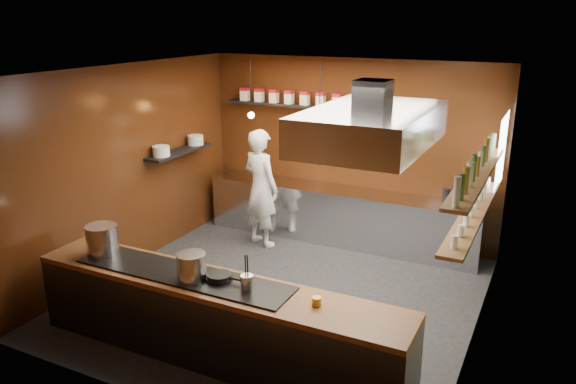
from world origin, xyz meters
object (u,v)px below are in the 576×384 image
Objects in this scene: extractor_hood at (371,127)px; stockpot_large at (102,240)px; stockpot_small at (192,267)px; chef at (261,188)px; espresso_machine at (474,197)px.

extractor_hood is 5.45× the size of stockpot_large.
chef is at bearing 106.07° from stockpot_small.
extractor_hood reaches higher than stockpot_large.
extractor_hood is 6.37× the size of stockpot_small.
espresso_machine is at bearing 72.42° from extractor_hood.
chef is at bearing 142.11° from extractor_hood.
extractor_hood is 3.38m from stockpot_large.
stockpot_large is 1.17× the size of stockpot_small.
espresso_machine is (0.80, 2.52, -1.42)m from extractor_hood.
stockpot_large is 0.19× the size of chef.
espresso_machine is 0.19× the size of chef.
stockpot_small is at bearing -139.88° from extractor_hood.
stockpot_large is 1.34m from stockpot_small.
espresso_machine is at bearing 45.53° from stockpot_large.
stockpot_large reaches higher than stockpot_small.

